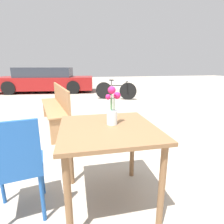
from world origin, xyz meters
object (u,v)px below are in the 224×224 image
object	(u,v)px
table_front	(108,139)
flower_vase	(112,111)
bench_near	(57,104)
parked_car	(46,80)
cafe_chair	(15,164)
bicycle	(116,90)

from	to	relation	value
table_front	flower_vase	xyz separation A→B (m)	(0.05, 0.05, 0.23)
bench_near	parked_car	world-z (taller)	parked_car
table_front	cafe_chair	distance (m)	0.75
table_front	cafe_chair	world-z (taller)	cafe_chair
table_front	bench_near	bearing A→B (deg)	103.54
flower_vase	cafe_chair	world-z (taller)	flower_vase
flower_vase	parked_car	bearing A→B (deg)	100.51
cafe_chair	parked_car	distance (m)	7.96
bicycle	cafe_chair	bearing A→B (deg)	-112.95
table_front	parked_car	bearing A→B (deg)	100.11
cafe_chair	bench_near	bearing A→B (deg)	85.79
table_front	bench_near	distance (m)	2.41
table_front	bicycle	bearing A→B (deg)	74.36
bench_near	bicycle	size ratio (longest dim) A/B	1.33
cafe_chair	bicycle	world-z (taller)	cafe_chair
bicycle	table_front	bearing A→B (deg)	-105.64
cafe_chair	bench_near	distance (m)	2.36
table_front	flower_vase	bearing A→B (deg)	46.73
parked_car	bench_near	bearing A→B (deg)	-81.36
table_front	cafe_chair	size ratio (longest dim) A/B	0.96
parked_car	bicycle	bearing A→B (deg)	-44.70
bicycle	parked_car	bearing A→B (deg)	135.30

